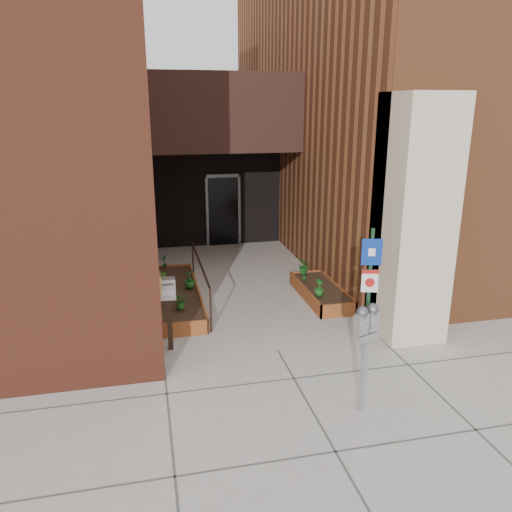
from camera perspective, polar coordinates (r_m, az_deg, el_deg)
ground at (r=9.04m, az=2.48°, el=-10.68°), size 80.00×80.00×0.00m
architecture at (r=14.78m, az=-5.41°, el=19.85°), size 20.00×14.60×10.00m
planter_left at (r=11.20m, az=-8.88°, el=-4.55°), size 0.90×3.60×0.30m
planter_right at (r=11.35m, az=7.41°, el=-4.18°), size 0.80×2.20×0.30m
handrail at (r=10.98m, az=-6.40°, el=-1.47°), size 0.04×3.34×0.90m
parking_meter at (r=6.99m, az=12.49°, el=-8.26°), size 0.38×0.24×1.62m
sign_post at (r=8.18m, az=12.83°, el=-3.09°), size 0.32×0.11×2.35m
payment_dropbox at (r=8.80m, az=-10.00°, el=-4.82°), size 0.27×0.21×1.34m
shrub_left_a at (r=10.05m, az=-8.58°, el=-5.05°), size 0.35×0.35×0.33m
shrub_left_b at (r=11.17m, az=-10.53°, el=-2.81°), size 0.27×0.27×0.35m
shrub_left_c at (r=11.11m, az=-7.61°, el=-2.63°), size 0.32×0.32×0.41m
shrub_left_d at (r=12.59m, az=-10.42°, el=-0.62°), size 0.23×0.23×0.32m
shrub_right_a at (r=10.66m, az=7.24°, el=-3.59°), size 0.29×0.29×0.36m
shrub_right_b at (r=11.54m, az=5.59°, el=-2.08°), size 0.18×0.18×0.30m
shrub_right_c at (r=12.00m, az=5.47°, el=-1.17°), size 0.46×0.46×0.37m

